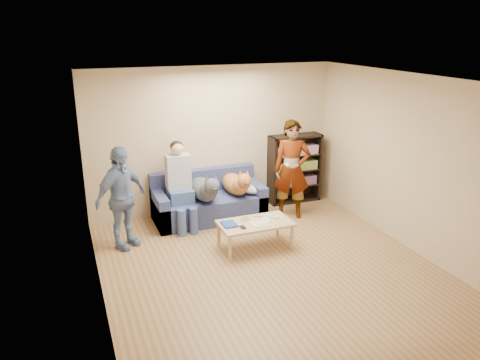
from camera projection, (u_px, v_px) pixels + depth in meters
name	position (u px, v px, depth m)	size (l,w,h in m)	color
ground	(271.00, 270.00, 6.51)	(5.00, 5.00, 0.00)	#90633D
ceiling	(276.00, 80.00, 5.69)	(5.00, 5.00, 0.00)	white
wall_back	(214.00, 140.00, 8.31)	(4.50, 4.50, 0.00)	tan
wall_front	(401.00, 270.00, 3.89)	(4.50, 4.50, 0.00)	tan
wall_left	(94.00, 204.00, 5.33)	(5.00, 5.00, 0.00)	tan
wall_right	(412.00, 164.00, 6.88)	(5.00, 5.00, 0.00)	tan
blanket	(254.00, 189.00, 8.23)	(0.41, 0.35, 0.14)	silver
person_standing_right	(292.00, 170.00, 8.09)	(0.63, 0.41, 1.73)	gray
person_standing_left	(121.00, 198.00, 6.96)	(0.93, 0.39, 1.58)	#7280B6
held_controller	(287.00, 165.00, 7.80)	(0.04, 0.12, 0.03)	white
notebook_blue	(229.00, 224.00, 6.94)	(0.20, 0.26, 0.03)	navy
papers	(261.00, 224.00, 6.96)	(0.26, 0.20, 0.01)	white
magazine	(262.00, 222.00, 6.99)	(0.22, 0.17, 0.01)	beige
camera_silver	(245.00, 219.00, 7.09)	(0.11, 0.06, 0.05)	silver
controller_a	(269.00, 216.00, 7.22)	(0.04, 0.13, 0.03)	white
controller_b	(276.00, 217.00, 7.17)	(0.09, 0.06, 0.03)	silver
headphone_cup_a	(268.00, 220.00, 7.08)	(0.07, 0.07, 0.02)	white
headphone_cup_b	(266.00, 218.00, 7.15)	(0.07, 0.07, 0.02)	white
pen_orange	(258.00, 226.00, 6.89)	(0.01, 0.01, 0.14)	orange
pen_black	(258.00, 217.00, 7.23)	(0.01, 0.01, 0.14)	black
wallet	(243.00, 227.00, 6.84)	(0.07, 0.12, 0.01)	black
sofa	(208.00, 203.00, 8.19)	(1.90, 0.85, 0.82)	#515B93
person_seated	(180.00, 182.00, 7.74)	(0.40, 0.73, 1.47)	#455799
dog_gray	(205.00, 189.00, 7.83)	(0.40, 1.24, 0.58)	#4E5158
dog_tan	(237.00, 184.00, 8.13)	(0.38, 1.15, 0.55)	#B97A38
coffee_table	(255.00, 225.00, 7.05)	(1.10, 0.60, 0.42)	tan
bookshelf	(294.00, 167.00, 8.89)	(1.00, 0.34, 1.30)	black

